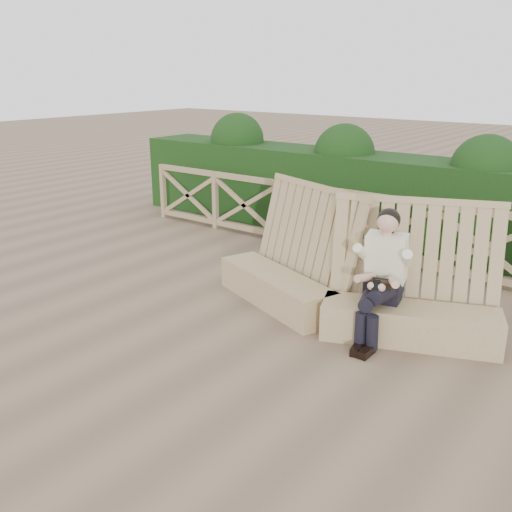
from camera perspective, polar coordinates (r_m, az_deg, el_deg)
The scene contains 5 objects.
ground at distance 6.42m, azimuth -0.82°, elevation -8.88°, with size 60.00×60.00×0.00m, color brown.
bench at distance 6.98m, azimuth 8.58°, elevation -3.32°, with size 3.80×1.41×1.55m.
woman at distance 6.47m, azimuth 12.50°, elevation -1.65°, with size 0.52×0.98×1.49m.
guardrail at distance 9.05m, azimuth 13.10°, elevation 2.50°, with size 10.10×0.09×1.10m.
hedge at distance 10.08m, azimuth 16.09°, elevation 4.99°, with size 12.00×1.20×1.50m, color black.
Camera 1 is at (3.57, -4.47, 2.91)m, focal length 40.00 mm.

